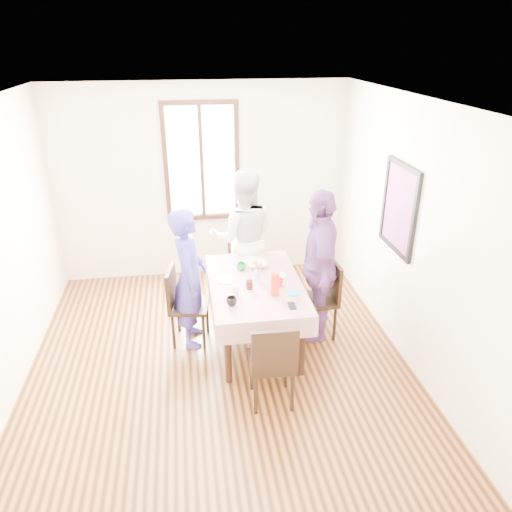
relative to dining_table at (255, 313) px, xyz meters
name	(u,v)px	position (x,y,z in m)	size (l,w,h in m)	color
ground	(220,363)	(-0.44, -0.35, -0.38)	(4.50, 4.50, 0.00)	black
back_wall	(203,183)	(-0.44, 1.90, 0.98)	(4.00, 4.00, 0.00)	#F2E2C6
right_wall	(411,236)	(1.56, -0.35, 0.98)	(4.50, 4.50, 0.00)	#F2E2C6
window_frame	(202,162)	(-0.44, 1.88, 1.27)	(1.02, 0.06, 1.62)	black
window_pane	(202,162)	(-0.44, 1.89, 1.27)	(0.90, 0.02, 1.50)	white
art_poster	(399,208)	(1.54, -0.05, 1.18)	(0.04, 0.76, 0.96)	red
dining_table	(255,313)	(0.00, 0.00, 0.00)	(0.87, 1.45, 0.75)	black
tablecloth	(255,283)	(0.00, 0.00, 0.38)	(0.99, 1.57, 0.01)	maroon
chair_left	(189,305)	(-0.73, 0.14, 0.08)	(0.42, 0.42, 0.91)	black
chair_right	(317,299)	(0.73, 0.05, 0.08)	(0.42, 0.42, 0.91)	black
chair_far	(244,268)	(0.00, 1.00, 0.08)	(0.42, 0.42, 0.91)	black
chair_near	(272,361)	(0.00, -1.00, 0.08)	(0.42, 0.42, 0.91)	black
person_left	(189,278)	(-0.71, 0.14, 0.42)	(0.58, 0.38, 1.60)	#38309A
person_far	(243,238)	(0.00, 0.98, 0.50)	(0.85, 0.66, 1.75)	beige
person_right	(318,266)	(0.71, 0.05, 0.51)	(1.04, 0.43, 1.77)	#673C79
mug_black	(232,301)	(-0.31, -0.44, 0.43)	(0.11, 0.11, 0.08)	black
mug_flag	(279,282)	(0.24, -0.12, 0.43)	(0.09, 0.09, 0.08)	red
mug_green	(241,267)	(-0.11, 0.32, 0.43)	(0.11, 0.11, 0.09)	#0C7226
serving_bowl	(257,265)	(0.07, 0.37, 0.42)	(0.23, 0.23, 0.06)	white
juice_carton	(275,284)	(0.16, -0.30, 0.51)	(0.08, 0.08, 0.25)	red
butter_tub	(293,296)	(0.33, -0.42, 0.42)	(0.11, 0.11, 0.06)	white
jam_jar	(249,285)	(-0.08, -0.14, 0.44)	(0.07, 0.07, 0.10)	black
drinking_glass	(236,289)	(-0.24, -0.21, 0.44)	(0.07, 0.07, 0.10)	silver
smartphone	(292,306)	(0.28, -0.56, 0.39)	(0.07, 0.15, 0.01)	black
flower_vase	(257,275)	(0.02, 0.03, 0.45)	(0.07, 0.07, 0.13)	silver
plate_left	(226,280)	(-0.31, 0.09, 0.39)	(0.20, 0.20, 0.01)	white
plate_right	(278,276)	(0.27, 0.11, 0.39)	(0.20, 0.20, 0.01)	white
plate_far	(250,260)	(0.02, 0.57, 0.39)	(0.20, 0.20, 0.01)	white
butter_lid	(293,293)	(0.33, -0.42, 0.45)	(0.12, 0.12, 0.01)	blue
flower_bunch	(257,266)	(0.02, 0.03, 0.57)	(0.09, 0.09, 0.10)	yellow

